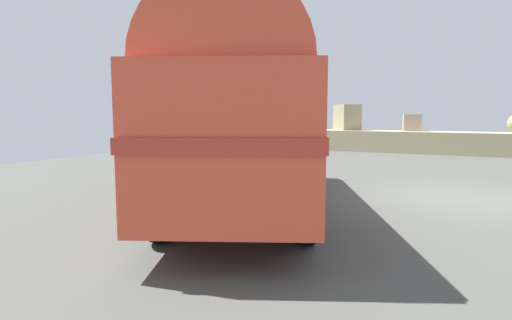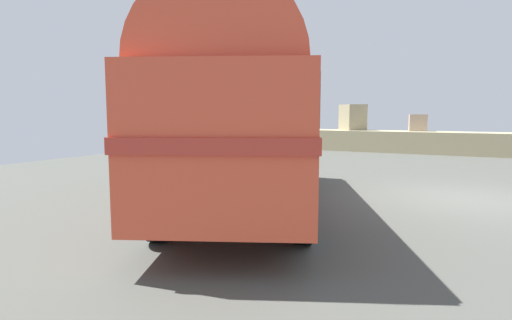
# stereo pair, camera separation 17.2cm
# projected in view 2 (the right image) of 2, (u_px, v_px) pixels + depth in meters

# --- Properties ---
(ground) EXTENTS (32.00, 26.00, 0.02)m
(ground) POSITION_uv_depth(u_px,v_px,m) (463.00, 200.00, 9.64)
(ground) COLOR #4C4E47
(breakwater) EXTENTS (31.36, 2.17, 2.49)m
(breakwater) POSITION_uv_depth(u_px,v_px,m) (462.00, 141.00, 20.13)
(breakwater) COLOR tan
(breakwater) RESTS_ON ground
(vintage_coach) EXTENTS (5.65, 8.82, 3.70)m
(vintage_coach) POSITION_uv_depth(u_px,v_px,m) (244.00, 111.00, 8.80)
(vintage_coach) COLOR black
(vintage_coach) RESTS_ON ground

